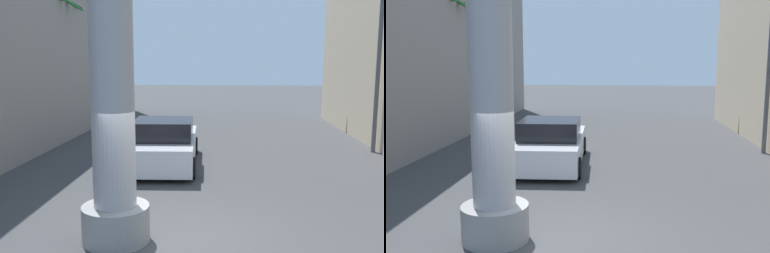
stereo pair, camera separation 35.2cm
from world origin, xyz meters
TOP-DOWN VIEW (x-y plane):
  - ground_plane at (0.00, 10.00)m, footprint 87.95×87.95m
  - street_lamp at (6.16, 8.60)m, footprint 2.70×0.28m
  - car_lead at (-1.00, 5.92)m, footprint 2.31×4.89m
  - palm_tree_mid_left at (-6.39, 10.49)m, footprint 2.74×2.90m

SIDE VIEW (x-z plane):
  - ground_plane at x=0.00m, z-range 0.00..0.00m
  - car_lead at x=-1.00m, z-range -0.08..1.48m
  - palm_tree_mid_left at x=-6.39m, z-range 1.05..7.36m
  - street_lamp at x=6.16m, z-range 0.78..8.08m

